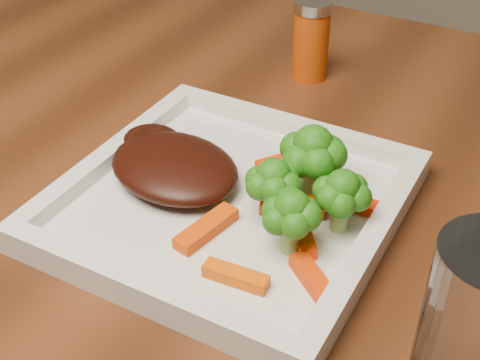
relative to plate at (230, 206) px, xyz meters
The scene contains 16 objects.
plate is the anchor object (origin of this frame).
steak 0.06m from the plate, behind, with size 0.12×0.10×0.03m, color black.
broccoli_0 0.08m from the plate, 35.09° to the left, with size 0.06×0.06×0.07m, color #245F0F, non-canonical shape.
broccoli_1 0.10m from the plate, ahead, with size 0.05×0.05×0.06m, color #2B7A14, non-canonical shape.
broccoli_2 0.09m from the plate, 23.75° to the right, with size 0.05×0.05×0.06m, color #2D6D12, non-canonical shape.
broccoli_3 0.06m from the plate, ahead, with size 0.05×0.05×0.06m, color #136A11, non-canonical shape.
carrot_0 0.10m from the plate, 57.85° to the right, with size 0.05×0.01×0.01m, color #E45403.
carrot_1 0.12m from the plate, 29.64° to the right, with size 0.05×0.01×0.01m, color red.
carrot_2 0.05m from the plate, 83.74° to the right, with size 0.06×0.02×0.01m, color #DD3D03.
carrot_3 0.11m from the plate, 21.29° to the left, with size 0.05×0.01×0.01m, color #F12303.
carrot_4 0.07m from the plate, 75.79° to the left, with size 0.05×0.01×0.01m, color red.
carrot_5 0.08m from the plate, 12.64° to the right, with size 0.05×0.01×0.01m, color #FF3D04.
carrot_6 0.06m from the plate, 10.54° to the left, with size 0.05×0.01×0.01m, color red.
spice_shaker 0.27m from the plate, 99.32° to the left, with size 0.04×0.04×0.09m, color #AF3D09.
drinking_glass 0.24m from the plate, 22.17° to the right, with size 0.07×0.07×0.12m, color silver.
carrot_7 0.06m from the plate, 14.89° to the left, with size 0.06×0.02×0.01m, color #C85003.
Camera 1 is at (0.22, -0.40, 1.11)m, focal length 50.00 mm.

